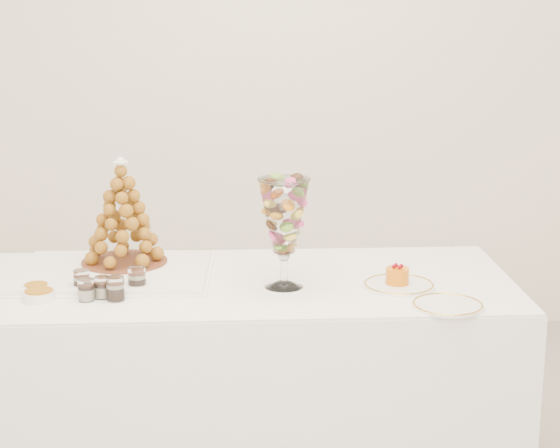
{
  "coord_description": "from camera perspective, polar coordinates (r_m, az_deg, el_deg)",
  "views": [
    {
      "loc": [
        0.03,
        -2.53,
        1.64
      ],
      "look_at": [
        0.05,
        0.22,
        0.96
      ],
      "focal_mm": 60.0,
      "sensor_mm": 36.0,
      "label": 1
    }
  ],
  "objects": [
    {
      "name": "buffet_table",
      "position": [
        3.18,
        -3.44,
        -9.71
      ],
      "size": [
        1.94,
        0.86,
        0.72
      ],
      "rotation": [
        0.0,
        0.0,
        0.05
      ],
      "color": "white",
      "rests_on": "ground"
    },
    {
      "name": "lace_tray",
      "position": [
        3.16,
        -10.13,
        -2.92
      ],
      "size": [
        0.63,
        0.47,
        0.02
      ],
      "primitive_type": "cube",
      "rotation": [
        0.0,
        0.0,
        0.01
      ],
      "color": "white",
      "rests_on": "buffet_table"
    },
    {
      "name": "macaron_vase",
      "position": [
        2.93,
        0.24,
        0.42
      ],
      "size": [
        0.16,
        0.16,
        0.35
      ],
      "color": "white",
      "rests_on": "buffet_table"
    },
    {
      "name": "cake_plate",
      "position": [
        3.01,
        7.25,
        -3.74
      ],
      "size": [
        0.23,
        0.23,
        0.01
      ],
      "primitive_type": "cylinder",
      "color": "white",
      "rests_on": "buffet_table"
    },
    {
      "name": "spare_plate",
      "position": [
        2.85,
        10.18,
        -4.91
      ],
      "size": [
        0.21,
        0.21,
        0.01
      ],
      "primitive_type": "cylinder",
      "color": "white",
      "rests_on": "buffet_table"
    },
    {
      "name": "verrine_a",
      "position": [
        3.0,
        -12.0,
        -3.4
      ],
      "size": [
        0.05,
        0.05,
        0.07
      ],
      "primitive_type": "cylinder",
      "rotation": [
        0.0,
        0.0,
        0.04
      ],
      "color": "white",
      "rests_on": "buffet_table"
    },
    {
      "name": "verrine_b",
      "position": [
        2.93,
        -10.78,
        -3.81
      ],
      "size": [
        0.06,
        0.06,
        0.07
      ],
      "primitive_type": "cylinder",
      "rotation": [
        0.0,
        0.0,
        0.25
      ],
      "color": "white",
      "rests_on": "buffet_table"
    },
    {
      "name": "verrine_c",
      "position": [
        2.98,
        -8.71,
        -3.34
      ],
      "size": [
        0.06,
        0.06,
        0.08
      ],
      "primitive_type": "cylinder",
      "rotation": [
        0.0,
        0.0,
        0.02
      ],
      "color": "white",
      "rests_on": "buffet_table"
    },
    {
      "name": "verrine_d",
      "position": [
        2.91,
        -11.74,
        -3.95
      ],
      "size": [
        0.05,
        0.05,
        0.07
      ],
      "primitive_type": "cylinder",
      "rotation": [
        0.0,
        0.0,
        -0.06
      ],
      "color": "white",
      "rests_on": "buffet_table"
    },
    {
      "name": "verrine_e",
      "position": [
        2.9,
        -10.0,
        -3.9
      ],
      "size": [
        0.06,
        0.06,
        0.07
      ],
      "primitive_type": "cylinder",
      "rotation": [
        0.0,
        0.0,
        0.17
      ],
      "color": "white",
      "rests_on": "buffet_table"
    },
    {
      "name": "ramekin_back",
      "position": [
        3.03,
        -14.63,
        -3.84
      ],
      "size": [
        0.08,
        0.08,
        0.02
      ],
      "primitive_type": "cylinder",
      "color": "white",
      "rests_on": "buffet_table"
    },
    {
      "name": "ramekin_front",
      "position": [
        2.95,
        -14.47,
        -4.26
      ],
      "size": [
        0.1,
        0.1,
        0.03
      ],
      "primitive_type": "cylinder",
      "color": "white",
      "rests_on": "buffet_table"
    },
    {
      "name": "croquembouche",
      "position": [
        3.18,
        -9.58,
        0.73
      ],
      "size": [
        0.29,
        0.29,
        0.36
      ],
      "rotation": [
        0.0,
        0.0,
        0.03
      ],
      "color": "brown",
      "rests_on": "lace_tray"
    },
    {
      "name": "mousse_cake",
      "position": [
        3.0,
        7.16,
        -3.13
      ],
      "size": [
        0.07,
        0.07,
        0.07
      ],
      "color": "orange",
      "rests_on": "cake_plate"
    }
  ]
}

